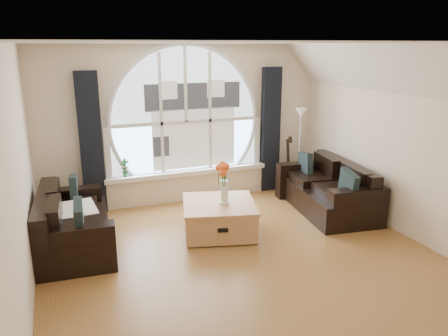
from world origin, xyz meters
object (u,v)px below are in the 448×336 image
sofa_left (74,220)px  sofa_right (327,188)px  guitar (286,163)px  vase_flowers (224,178)px  floor_lamp (299,152)px  potted_plant (124,168)px  coffee_chest (219,216)px

sofa_left → sofa_right: (3.97, -0.09, 0.00)m
guitar → sofa_right: bearing=-76.0°
sofa_left → vase_flowers: (2.06, -0.32, 0.46)m
sofa_left → floor_lamp: floor_lamp is taller
sofa_left → floor_lamp: (3.96, 0.81, 0.40)m
potted_plant → vase_flowers: bearing=-53.8°
coffee_chest → vase_flowers: (0.06, -0.06, 0.60)m
sofa_right → potted_plant: potted_plant is taller
guitar → potted_plant: 2.99m
sofa_left → guitar: guitar is taller
potted_plant → coffee_chest: bearing=-54.1°
coffee_chest → floor_lamp: floor_lamp is taller
sofa_left → vase_flowers: bearing=-4.9°
guitar → potted_plant: bearing=-173.2°
vase_flowers → guitar: bearing=38.3°
sofa_right → vase_flowers: bearing=-165.6°
sofa_right → vase_flowers: 1.98m
vase_flowers → potted_plant: bearing=126.2°
sofa_right → guitar: (-0.09, 1.21, 0.13)m
vase_flowers → guitar: size_ratio=0.66×
vase_flowers → floor_lamp: (1.90, 1.12, -0.06)m
coffee_chest → potted_plant: 1.94m
sofa_right → guitar: guitar is taller
sofa_left → potted_plant: (0.89, 1.27, 0.31)m
potted_plant → floor_lamp: bearing=-8.7°
coffee_chest → floor_lamp: (1.96, 1.07, 0.55)m
vase_flowers → guitar: 2.34m
sofa_right → coffee_chest: 1.98m
sofa_right → guitar: bearing=101.8°
sofa_right → coffee_chest: bearing=-167.5°
vase_flowers → potted_plant: size_ratio=2.24×
sofa_right → guitar: 1.22m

